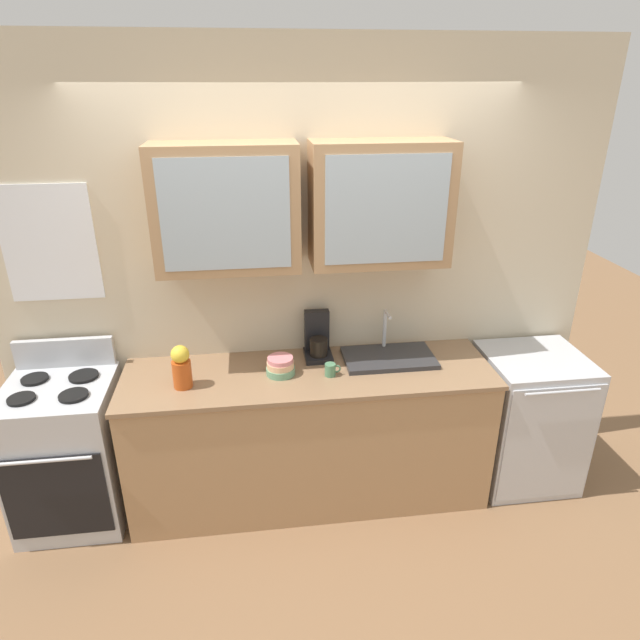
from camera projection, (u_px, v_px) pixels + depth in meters
name	position (u px, v px, depth m)	size (l,w,h in m)	color
ground_plane	(310.00, 491.00, 3.67)	(10.00, 10.00, 0.00)	brown
back_wall_unit	(302.00, 261.00, 3.35)	(3.71, 0.41, 2.75)	beige
counter	(310.00, 435.00, 3.49)	(2.22, 0.64, 0.91)	#A87F56
stove_range	(68.00, 453.00, 3.31)	(0.61, 0.63, 1.09)	silver
sink_faucet	(389.00, 357.00, 3.44)	(0.56, 0.33, 0.29)	#2D2D30
bowl_stack	(280.00, 366.00, 3.26)	(0.17, 0.17, 0.11)	#669972
vase	(181.00, 367.00, 3.10)	(0.11, 0.11, 0.26)	#BF4C19
cup_near_sink	(331.00, 370.00, 3.25)	(0.10, 0.06, 0.08)	#4C7F59
dishwasher	(527.00, 418.00, 3.66)	(0.62, 0.62, 0.91)	silver
coffee_maker	(318.00, 340.00, 3.46)	(0.17, 0.20, 0.29)	black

